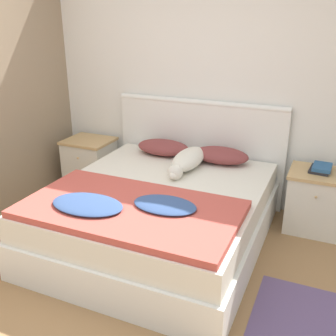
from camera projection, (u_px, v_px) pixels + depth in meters
ground_plane at (78, 313)px, 2.65m from camera, size 16.00×16.00×0.00m
wall_back at (192, 78)px, 4.00m from camera, size 9.00×0.06×2.55m
bed at (159, 215)px, 3.40m from camera, size 1.72×1.98×0.52m
headboard at (199, 148)px, 4.16m from camera, size 1.80×0.06×1.07m
nightstand_left at (90, 163)px, 4.51m from camera, size 0.52×0.46×0.57m
nightstand_right at (316, 201)px, 3.60m from camera, size 0.52×0.46×0.57m
pillow_left at (163, 147)px, 4.05m from camera, size 0.55×0.33×0.15m
pillow_right at (220, 155)px, 3.83m from camera, size 0.55×0.33×0.15m
quilt at (128, 208)px, 2.87m from camera, size 1.59×0.89×0.09m
dog at (188, 160)px, 3.69m from camera, size 0.25×0.81×0.17m
book_stack at (321, 168)px, 3.51m from camera, size 0.19×0.24×0.06m
rug at (334, 331)px, 2.50m from camera, size 1.03×0.79×0.00m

